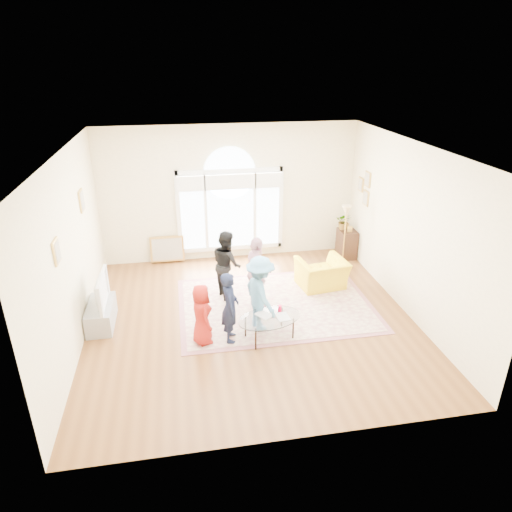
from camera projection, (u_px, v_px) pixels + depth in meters
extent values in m
plane|color=brown|center=(251.00, 319.00, 8.63)|extent=(6.00, 6.00, 0.00)
plane|color=beige|center=(230.00, 194.00, 10.69)|extent=(6.00, 0.00, 6.00)
plane|color=beige|center=(293.00, 336.00, 5.29)|extent=(6.00, 0.00, 6.00)
plane|color=beige|center=(71.00, 253.00, 7.51)|extent=(0.00, 6.00, 6.00)
plane|color=beige|center=(410.00, 230.00, 8.47)|extent=(0.00, 6.00, 6.00)
plane|color=white|center=(250.00, 149.00, 7.34)|extent=(6.00, 6.00, 0.00)
cube|color=white|center=(231.00, 247.00, 11.20)|extent=(2.50, 0.08, 0.10)
cube|color=white|center=(230.00, 171.00, 10.43)|extent=(2.50, 0.08, 0.10)
cube|color=white|center=(179.00, 213.00, 10.62)|extent=(0.10, 0.08, 2.00)
cube|color=white|center=(281.00, 208.00, 11.01)|extent=(0.10, 0.08, 2.00)
cube|color=#C6E2FF|center=(193.00, 213.00, 10.67)|extent=(0.55, 0.02, 1.80)
cube|color=#C6E2FF|center=(267.00, 208.00, 10.96)|extent=(0.55, 0.02, 1.80)
cube|color=#C6E2FF|center=(230.00, 210.00, 10.81)|extent=(1.10, 0.02, 1.80)
cylinder|color=#C6E2FF|center=(230.00, 173.00, 10.45)|extent=(1.20, 0.02, 1.20)
cube|color=white|center=(206.00, 212.00, 10.71)|extent=(0.07, 0.04, 1.80)
cube|color=white|center=(255.00, 209.00, 10.90)|extent=(0.07, 0.04, 1.80)
cube|color=white|center=(191.00, 183.00, 10.31)|extent=(0.65, 0.12, 0.35)
cube|color=white|center=(230.00, 182.00, 10.45)|extent=(1.20, 0.12, 0.35)
cube|color=white|center=(268.00, 180.00, 10.59)|extent=(0.65, 0.12, 0.35)
cube|color=tan|center=(82.00, 201.00, 8.48)|extent=(0.03, 0.34, 0.40)
cube|color=#ADA38E|center=(83.00, 201.00, 8.48)|extent=(0.01, 0.28, 0.34)
cube|color=tan|center=(56.00, 252.00, 6.54)|extent=(0.03, 0.30, 0.36)
cube|color=#ADA38E|center=(58.00, 251.00, 6.54)|extent=(0.01, 0.24, 0.30)
cube|color=tan|center=(368.00, 179.00, 10.13)|extent=(0.03, 0.28, 0.34)
cube|color=#ADA38E|center=(367.00, 179.00, 10.12)|extent=(0.01, 0.22, 0.28)
cube|color=tan|center=(366.00, 198.00, 10.30)|extent=(0.03, 0.28, 0.34)
cube|color=#ADA38E|center=(365.00, 198.00, 10.30)|extent=(0.01, 0.22, 0.28)
cube|color=tan|center=(361.00, 184.00, 10.53)|extent=(0.03, 0.26, 0.32)
cube|color=#ADA38E|center=(360.00, 184.00, 10.52)|extent=(0.01, 0.20, 0.26)
cube|color=beige|center=(275.00, 304.00, 9.12)|extent=(3.60, 2.60, 0.02)
cube|color=#94595F|center=(275.00, 305.00, 9.12)|extent=(3.80, 2.80, 0.01)
cube|color=gray|center=(101.00, 315.00, 8.38)|extent=(0.45, 1.00, 0.42)
imported|color=black|center=(97.00, 291.00, 8.18)|extent=(0.13, 1.00, 0.58)
cube|color=#58BFE1|center=(103.00, 290.00, 8.19)|extent=(0.02, 0.82, 0.47)
ellipsoid|color=silver|center=(269.00, 318.00, 7.89)|extent=(1.29, 1.01, 0.02)
cylinder|color=black|center=(282.00, 318.00, 8.29)|extent=(0.03, 0.03, 0.40)
cylinder|color=black|center=(246.00, 327.00, 8.00)|extent=(0.03, 0.03, 0.40)
cylinder|color=black|center=(293.00, 329.00, 7.95)|extent=(0.03, 0.03, 0.40)
cylinder|color=black|center=(256.00, 340.00, 7.66)|extent=(0.03, 0.03, 0.40)
imported|color=#B2A58C|center=(260.00, 318.00, 7.86)|extent=(0.34, 0.36, 0.03)
imported|color=#B2A58C|center=(277.00, 318.00, 7.86)|extent=(0.24, 0.31, 0.02)
cylinder|color=red|center=(280.00, 308.00, 8.05)|extent=(0.07, 0.07, 0.12)
imported|color=gold|center=(322.00, 274.00, 9.70)|extent=(1.08, 0.98, 0.63)
cube|color=black|center=(347.00, 244.00, 11.15)|extent=(0.40, 0.50, 0.70)
cylinder|color=black|center=(342.00, 267.00, 10.74)|extent=(0.20, 0.20, 0.02)
cylinder|color=gold|center=(344.00, 241.00, 10.47)|extent=(0.02, 0.02, 1.35)
cone|color=#CCB284|center=(347.00, 210.00, 10.18)|extent=(0.25, 0.25, 0.22)
cylinder|color=white|center=(342.00, 242.00, 11.23)|extent=(0.20, 0.20, 0.70)
imported|color=#33722D|center=(344.00, 221.00, 11.00)|extent=(0.45, 0.42, 0.40)
cube|color=tan|center=(168.00, 262.00, 11.00)|extent=(0.80, 0.14, 0.62)
imported|color=#A21C15|center=(202.00, 314.00, 7.71)|extent=(0.48, 0.61, 1.09)
imported|color=#141A32|center=(230.00, 307.00, 7.75)|extent=(0.35, 0.50, 1.28)
imported|color=black|center=(227.00, 264.00, 9.19)|extent=(0.69, 0.80, 1.40)
imported|color=#D89FAF|center=(256.00, 273.00, 8.73)|extent=(0.48, 0.90, 1.46)
imported|color=#5795C3|center=(260.00, 294.00, 8.04)|extent=(0.76, 1.02, 1.40)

